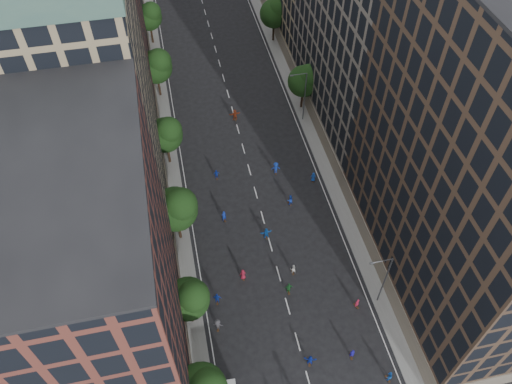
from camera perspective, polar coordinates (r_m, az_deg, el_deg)
ground at (r=75.88m, az=-1.38°, el=4.72°), size 240.00×240.00×0.00m
sidewalk_left at (r=80.73m, az=-10.88°, el=7.09°), size 4.00×105.00×0.15m
sidewalk_right at (r=83.50m, az=5.82°, el=9.50°), size 4.00×105.00×0.15m
bldg_left_a at (r=46.33m, az=-18.34°, el=-10.73°), size 14.00×22.00×30.00m
bldg_left_b at (r=61.03m, az=-18.78°, el=9.93°), size 14.00×26.00×34.00m
bldg_left_c at (r=81.78m, az=-18.14°, el=18.31°), size 14.00×20.00×28.00m
bldg_right_a at (r=53.42m, az=24.34°, el=2.52°), size 14.00×30.00×36.00m
bldg_right_b at (r=73.67m, az=13.15°, el=18.16°), size 14.00×28.00×33.00m
tree_left_1 at (r=54.95m, az=-7.61°, el=-11.93°), size 4.80×4.80×8.21m
tree_left_2 at (r=61.07m, az=-9.05°, el=-1.80°), size 5.60×5.60×9.45m
tree_left_3 at (r=71.18m, az=-10.23°, el=6.58°), size 5.00×5.00×8.58m
tree_left_4 at (r=83.58m, az=-11.30°, el=14.01°), size 5.40×5.40×9.08m
tree_left_5 at (r=97.40m, az=-12.09°, el=19.10°), size 4.80×4.80×8.33m
tree_right_a at (r=80.17m, az=5.63°, el=12.65°), size 5.00×5.00×8.39m
tree_right_b at (r=96.07m, az=2.21°, el=19.87°), size 5.20×5.20×8.83m
streetlamp_near at (r=57.90m, az=14.38°, el=-9.52°), size 2.64×0.22×9.06m
streetlamp_far at (r=78.05m, az=5.45°, el=11.06°), size 2.64×0.22×9.06m
skater_1 at (r=58.00m, az=10.92°, el=-17.68°), size 0.60×0.45×1.51m
skater_2 at (r=57.84m, az=14.95°, el=-19.68°), size 0.91×0.78×1.60m
skater_4 at (r=59.96m, az=-4.46°, el=-12.03°), size 1.10×0.65×1.76m
skater_5 at (r=57.06m, az=6.21°, el=-18.57°), size 1.49×0.88×1.53m
skater_6 at (r=61.46m, az=-1.50°, el=-9.40°), size 0.83×0.55×1.67m
skater_7 at (r=60.79m, az=11.48°, el=-12.35°), size 0.64×0.54×1.50m
skater_8 at (r=62.10m, az=4.26°, el=-8.78°), size 0.76×0.60×1.51m
skater_9 at (r=58.41m, az=-4.39°, el=-14.89°), size 1.32×0.97×1.82m
skater_10 at (r=60.56m, az=3.77°, el=-10.90°), size 1.07×0.49×1.78m
skater_11 at (r=64.82m, az=1.19°, el=-4.75°), size 1.62×0.65×1.71m
skater_12 at (r=71.57m, az=6.56°, el=1.70°), size 0.86×0.69×1.55m
skater_13 at (r=66.58m, az=-3.69°, el=-2.76°), size 0.76×0.61×1.80m
skater_14 at (r=68.40m, az=3.89°, el=-0.92°), size 0.98×0.86×1.68m
skater_15 at (r=72.10m, az=2.27°, el=2.76°), size 1.31×0.82×1.94m
skater_16 at (r=71.66m, az=-4.54°, el=2.02°), size 0.93×0.40×1.57m
skater_17 at (r=80.51m, az=-2.43°, el=8.79°), size 1.84×0.72×1.94m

